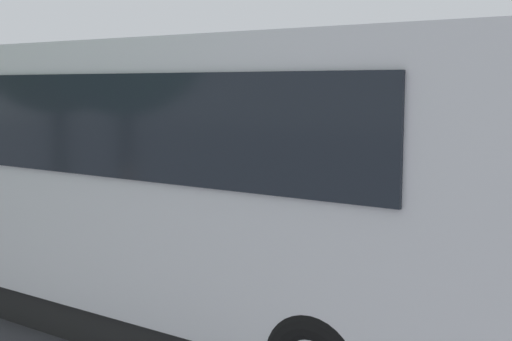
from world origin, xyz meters
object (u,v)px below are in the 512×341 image
stunt_motorcycle (236,167)px  tour_bus (101,177)px  spectator_far_left (305,206)px  spectator_centre (194,191)px  spectator_left (248,202)px  parked_motorcycle_silver (77,215)px  traffic_cone (310,190)px  spectator_right (151,189)px

stunt_motorcycle → tour_bus: bearing=116.2°
tour_bus → spectator_far_left: size_ratio=6.26×
spectator_far_left → spectator_centre: spectator_centre is taller
spectator_centre → spectator_left: bearing=170.8°
spectator_left → tour_bus: bearing=78.4°
parked_motorcycle_silver → spectator_left: bearing=-174.6°
spectator_far_left → parked_motorcycle_silver: size_ratio=0.85×
tour_bus → spectator_centre: (0.73, -2.70, -0.60)m
traffic_cone → tour_bus: bearing=101.4°
spectator_far_left → spectator_centre: size_ratio=0.99×
spectator_left → spectator_centre: 1.26m
tour_bus → stunt_motorcycle: tour_bus is taller
stunt_motorcycle → spectator_centre: bearing=120.6°
spectator_right → stunt_motorcycle: bearing=-67.1°
spectator_far_left → parked_motorcycle_silver: bearing=5.5°
stunt_motorcycle → traffic_cone: size_ratio=2.98×
spectator_right → stunt_motorcycle: spectator_right is taller
tour_bus → spectator_far_left: 3.06m
tour_bus → spectator_right: (1.77, -2.75, -0.65)m
spectator_centre → stunt_motorcycle: size_ratio=0.94×
spectator_left → spectator_right: bearing=-6.1°
spectator_far_left → spectator_right: size_ratio=1.04×
spectator_left → spectator_far_left: bearing=-173.7°
spectator_left → spectator_right: size_ratio=1.02×
spectator_far_left → traffic_cone: 6.35m
spectator_right → tour_bus: bearing=122.7°
spectator_right → stunt_motorcycle: 6.44m
spectator_centre → parked_motorcycle_silver: (2.31, 0.53, -0.57)m
tour_bus → parked_motorcycle_silver: size_ratio=5.33×
spectator_left → parked_motorcycle_silver: spectator_left is taller
spectator_left → spectator_right: 2.29m
tour_bus → spectator_left: size_ratio=6.40×
spectator_right → spectator_left: bearing=173.9°
spectator_right → traffic_cone: bearing=-91.4°
spectator_right → traffic_cone: size_ratio=2.67×
tour_bus → spectator_left: bearing=-101.6°
tour_bus → spectator_right: size_ratio=6.51×
spectator_far_left → spectator_right: (3.24, -0.14, -0.05)m
tour_bus → spectator_centre: 2.87m
spectator_right → parked_motorcycle_silver: (1.28, 0.58, -0.51)m
parked_motorcycle_silver → spectator_centre: bearing=-167.0°
parked_motorcycle_silver → traffic_cone: (-1.41, -5.92, -0.18)m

